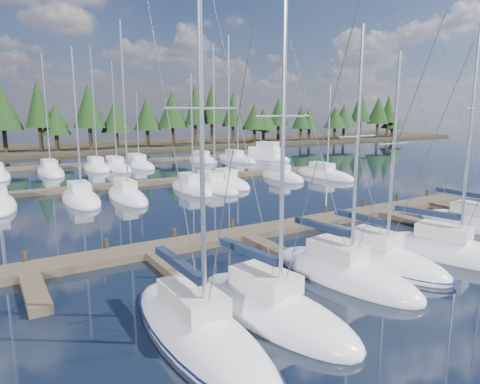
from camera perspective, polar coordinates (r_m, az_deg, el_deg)
ground at (r=37.33m, az=-9.63°, el=-1.43°), size 260.00×260.00×0.00m
far_shore at (r=95.20m, az=-23.34°, el=5.37°), size 220.00×30.00×0.60m
main_dock at (r=26.30m, az=0.78°, el=-5.98°), size 44.00×6.13×0.90m
back_docks at (r=55.71m, az=-17.21°, el=2.45°), size 50.00×21.80×0.40m
front_sailboat_1 at (r=15.63m, az=-5.57°, el=-17.94°), size 2.90×9.61×14.27m
front_sailboat_2 at (r=17.11m, az=4.23°, el=-15.23°), size 3.94×8.58×13.80m
front_sailboat_3 at (r=21.06m, az=13.55°, el=-10.42°), size 3.70×8.45×12.14m
front_sailboat_4 at (r=23.39m, az=18.06°, el=-8.51°), size 3.68×8.18×11.32m
front_sailboat_5 at (r=25.95m, az=26.15°, el=-7.14°), size 4.88×8.68×14.34m
front_sailboat_6 at (r=32.61m, az=29.40°, el=-3.93°), size 2.79×8.77×13.79m
back_sailboat_rows at (r=50.98m, az=-15.33°, el=1.89°), size 46.47×32.28×17.20m
motor_yacht_right at (r=70.22m, az=3.42°, el=4.79°), size 6.15×10.00×4.75m
tree_line at (r=85.02m, az=-23.83°, el=9.59°), size 182.93×11.59×13.52m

